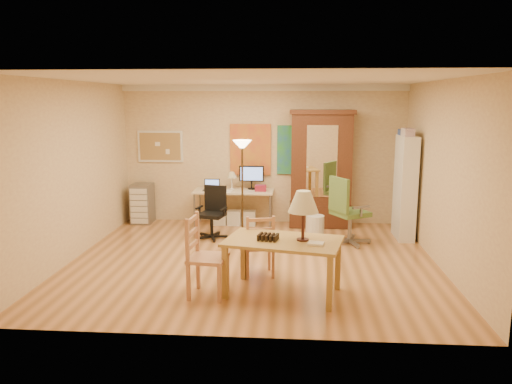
# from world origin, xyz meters

# --- Properties ---
(floor) EXTENTS (5.50, 5.50, 0.00)m
(floor) POSITION_xyz_m (0.00, 0.00, 0.00)
(floor) COLOR #926134
(floor) RESTS_ON ground
(crown_molding) EXTENTS (5.50, 0.08, 0.12)m
(crown_molding) POSITION_xyz_m (0.00, 2.46, 2.64)
(crown_molding) COLOR white
(crown_molding) RESTS_ON floor
(corkboard) EXTENTS (0.90, 0.04, 0.62)m
(corkboard) POSITION_xyz_m (-2.05, 2.47, 1.50)
(corkboard) COLOR #9C7A49
(corkboard) RESTS_ON floor
(art_panel_left) EXTENTS (0.80, 0.04, 1.00)m
(art_panel_left) POSITION_xyz_m (-0.25, 2.47, 1.45)
(art_panel_left) COLOR gold
(art_panel_left) RESTS_ON floor
(art_panel_right) EXTENTS (0.75, 0.04, 0.95)m
(art_panel_right) POSITION_xyz_m (0.65, 2.47, 1.45)
(art_panel_right) COLOR teal
(art_panel_right) RESTS_ON floor
(dining_table) EXTENTS (1.56, 1.13, 1.33)m
(dining_table) POSITION_xyz_m (0.57, -1.29, 0.84)
(dining_table) COLOR olive
(dining_table) RESTS_ON floor
(ladder_chair_back) EXTENTS (0.48, 0.46, 0.88)m
(ladder_chair_back) POSITION_xyz_m (0.14, -0.64, 0.41)
(ladder_chair_back) COLOR #B37452
(ladder_chair_back) RESTS_ON floor
(ladder_chair_left) EXTENTS (0.50, 0.52, 1.02)m
(ladder_chair_left) POSITION_xyz_m (-0.48, -1.41, 0.48)
(ladder_chair_left) COLOR #B37452
(ladder_chair_left) RESTS_ON floor
(torchiere_lamp) EXTENTS (0.32, 0.32, 1.75)m
(torchiere_lamp) POSITION_xyz_m (-0.26, 1.00, 1.41)
(torchiere_lamp) COLOR #3C2D18
(torchiere_lamp) RESTS_ON floor
(computer_desk) EXTENTS (1.53, 0.67, 1.16)m
(computer_desk) POSITION_xyz_m (-0.52, 2.15, 0.42)
(computer_desk) COLOR #CAB494
(computer_desk) RESTS_ON floor
(office_chair_black) EXTENTS (0.57, 0.57, 0.92)m
(office_chair_black) POSITION_xyz_m (-0.82, 1.20, 0.25)
(office_chair_black) COLOR black
(office_chair_black) RESTS_ON floor
(office_chair_green) EXTENTS (0.72, 0.72, 1.15)m
(office_chair_green) POSITION_xyz_m (1.53, 1.01, 0.31)
(office_chair_green) COLOR slate
(office_chair_green) RESTS_ON floor
(drawer_cart) EXTENTS (0.39, 0.47, 0.78)m
(drawer_cart) POSITION_xyz_m (-2.38, 2.20, 0.39)
(drawer_cart) COLOR slate
(drawer_cart) RESTS_ON floor
(armoire) EXTENTS (1.21, 0.58, 2.23)m
(armoire) POSITION_xyz_m (1.12, 2.24, 0.97)
(armoire) COLOR #321E0D
(armoire) RESTS_ON floor
(bookshelf) EXTENTS (0.27, 0.72, 1.81)m
(bookshelf) POSITION_xyz_m (2.55, 1.48, 0.90)
(bookshelf) COLOR white
(bookshelf) RESTS_ON floor
(wastebin) EXTENTS (0.33, 0.33, 0.41)m
(wastebin) POSITION_xyz_m (0.99, 1.34, 0.20)
(wastebin) COLOR silver
(wastebin) RESTS_ON floor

